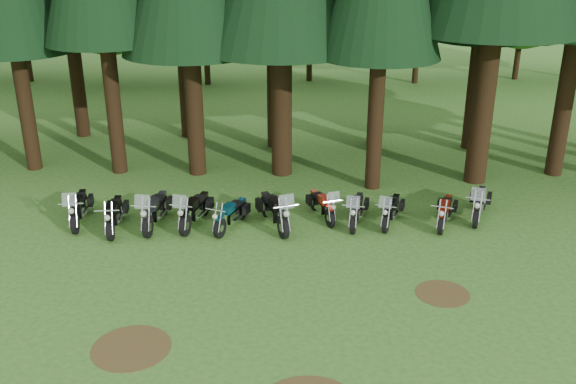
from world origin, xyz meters
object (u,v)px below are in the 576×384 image
object	(u,v)px
motorcycle_3	(195,211)
motorcycle_9	(445,212)
motorcycle_0	(79,209)
motorcycle_5	(274,212)
motorcycle_6	(322,206)
motorcycle_2	(155,211)
motorcycle_7	(356,211)
motorcycle_10	(479,204)
motorcycle_4	(231,215)
motorcycle_1	(114,215)
motorcycle_8	(391,211)

from	to	relation	value
motorcycle_3	motorcycle_9	xyz separation A→B (m)	(7.97, 0.19, -0.06)
motorcycle_0	motorcycle_5	size ratio (longest dim) A/B	0.97
motorcycle_0	motorcycle_6	world-z (taller)	motorcycle_0
motorcycle_9	motorcycle_2	bearing A→B (deg)	-158.66
motorcycle_6	motorcycle_7	bearing A→B (deg)	-41.21
motorcycle_10	motorcycle_6	bearing A→B (deg)	-159.30
motorcycle_6	motorcycle_2	bearing A→B (deg)	167.84
motorcycle_4	motorcycle_5	size ratio (longest dim) A/B	0.83
motorcycle_1	motorcycle_4	xyz separation A→B (m)	(3.65, 0.15, -0.03)
motorcycle_7	motorcycle_0	bearing A→B (deg)	-167.49
motorcycle_4	motorcycle_7	world-z (taller)	motorcycle_7
motorcycle_4	motorcycle_3	bearing A→B (deg)	-167.41
motorcycle_7	motorcycle_8	bearing A→B (deg)	13.27
motorcycle_0	motorcycle_3	bearing A→B (deg)	-9.96
motorcycle_0	motorcycle_2	world-z (taller)	motorcycle_2
motorcycle_0	motorcycle_6	xyz separation A→B (m)	(7.81, 0.53, -0.06)
motorcycle_7	motorcycle_1	bearing A→B (deg)	-164.10
motorcycle_2	motorcycle_6	xyz separation A→B (m)	(5.31, 0.72, -0.08)
motorcycle_4	motorcycle_9	world-z (taller)	motorcycle_4
motorcycle_6	motorcycle_9	distance (m)	3.93
motorcycle_1	motorcycle_0	bearing A→B (deg)	154.96
motorcycle_10	motorcycle_9	bearing A→B (deg)	-136.47
motorcycle_3	motorcycle_8	xyz separation A→B (m)	(6.26, 0.24, -0.05)
motorcycle_3	motorcycle_5	distance (m)	2.54
motorcycle_1	motorcycle_9	world-z (taller)	motorcycle_1
motorcycle_1	motorcycle_9	xyz separation A→B (m)	(10.44, 0.53, -0.03)
motorcycle_7	motorcycle_9	xyz separation A→B (m)	(2.81, -0.02, -0.02)
motorcycle_0	motorcycle_9	distance (m)	11.71
motorcycle_4	motorcycle_8	distance (m)	5.10
motorcycle_1	motorcycle_4	distance (m)	3.65
motorcycle_7	motorcycle_9	distance (m)	2.81
motorcycle_9	motorcycle_10	bearing A→B (deg)	43.46
motorcycle_8	motorcycle_5	bearing A→B (deg)	-155.50
motorcycle_0	motorcycle_7	world-z (taller)	motorcycle_0
motorcycle_8	motorcycle_6	bearing A→B (deg)	-170.90
motorcycle_0	motorcycle_3	world-z (taller)	same
motorcycle_0	motorcycle_1	distance (m)	1.34
motorcycle_9	motorcycle_10	size ratio (longest dim) A/B	0.89
motorcycle_3	motorcycle_7	world-z (taller)	motorcycle_3
motorcycle_0	motorcycle_4	size ratio (longest dim) A/B	1.17
motorcycle_5	motorcycle_7	size ratio (longest dim) A/B	1.11
motorcycle_0	motorcycle_8	bearing A→B (deg)	-7.66
motorcycle_5	motorcycle_4	bearing A→B (deg)	163.07
motorcycle_5	motorcycle_8	xyz separation A→B (m)	(3.72, 0.33, -0.08)
motorcycle_2	motorcycle_6	distance (m)	5.36
motorcycle_7	motorcycle_5	bearing A→B (deg)	-161.51
motorcycle_1	motorcycle_6	xyz separation A→B (m)	(6.54, 0.97, -0.04)
motorcycle_4	motorcycle_6	xyz separation A→B (m)	(2.89, 0.82, -0.01)
motorcycle_1	motorcycle_10	distance (m)	11.70
motorcycle_2	motorcycle_8	size ratio (longest dim) A/B	1.18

